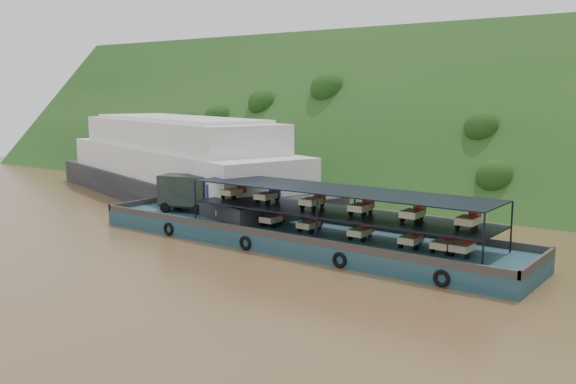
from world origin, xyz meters
The scene contains 4 objects.
ground centered at (0.00, 0.00, 0.00)m, with size 160.00×160.00×0.00m, color brown.
hillside centered at (0.00, 36.00, 0.00)m, with size 140.00×28.00×28.00m, color #153714.
cargo_barge centered at (1.08, -0.84, 1.09)m, with size 35.00×7.18×4.54m.
passenger_ferry centered at (-20.88, 8.67, 3.80)m, with size 44.54×23.58×8.77m.
Camera 1 is at (29.06, -38.72, 11.23)m, focal length 40.00 mm.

